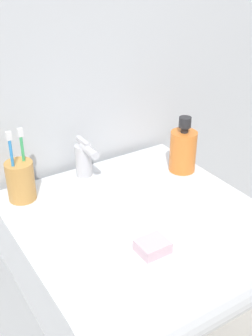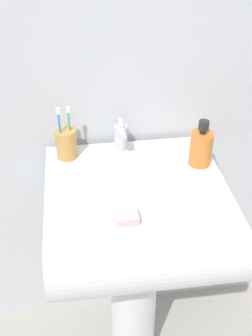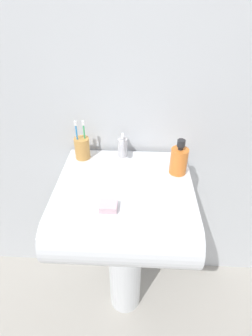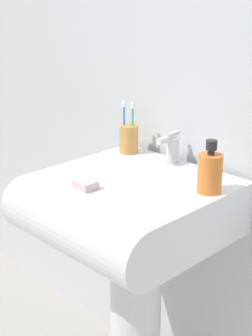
{
  "view_description": "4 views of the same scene",
  "coord_description": "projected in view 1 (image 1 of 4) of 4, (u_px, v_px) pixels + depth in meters",
  "views": [
    {
      "loc": [
        -0.45,
        -0.69,
        1.44
      ],
      "look_at": [
        0.01,
        0.02,
        0.97
      ],
      "focal_mm": 45.0,
      "sensor_mm": 36.0,
      "label": 1
    },
    {
      "loc": [
        -0.16,
        -0.98,
        1.65
      ],
      "look_at": [
        -0.03,
        0.01,
        0.93
      ],
      "focal_mm": 45.0,
      "sensor_mm": 36.0,
      "label": 2
    },
    {
      "loc": [
        0.05,
        -0.83,
        1.53
      ],
      "look_at": [
        0.0,
        0.02,
        0.93
      ],
      "focal_mm": 28.0,
      "sensor_mm": 36.0,
      "label": 3
    },
    {
      "loc": [
        1.01,
        -1.05,
        1.44
      ],
      "look_at": [
        -0.04,
        -0.01,
        0.91
      ],
      "focal_mm": 55.0,
      "sensor_mm": 36.0,
      "label": 4
    }
  ],
  "objects": [
    {
      "name": "faucet",
      "position": [
        84.0,
        158.0,
        1.09
      ],
      "size": [
        0.04,
        0.1,
        0.1
      ],
      "color": "silver",
      "rests_on": "sink_basin"
    },
    {
      "name": "bar_soap",
      "position": [
        153.0,
        247.0,
        0.84
      ],
      "size": [
        0.06,
        0.05,
        0.02
      ],
      "primitive_type": "cube",
      "color": "silver",
      "rests_on": "sink_basin"
    },
    {
      "name": "sink_basin",
      "position": [
        143.0,
        248.0,
        0.98
      ],
      "size": [
        0.54,
        0.55,
        0.17
      ],
      "color": "white",
      "rests_on": "sink_pedestal"
    },
    {
      "name": "wall_back",
      "position": [
        69.0,
        47.0,
        1.04
      ],
      "size": [
        5.0,
        0.05,
        2.4
      ],
      "primitive_type": "cube",
      "color": "silver",
      "rests_on": "ground"
    },
    {
      "name": "toothbrush_cup",
      "position": [
        21.0,
        180.0,
        0.99
      ],
      "size": [
        0.07,
        0.07,
        0.18
      ],
      "color": "#D19347",
      "rests_on": "sink_basin"
    },
    {
      "name": "soap_bottle",
      "position": [
        183.0,
        150.0,
        1.12
      ],
      "size": [
        0.07,
        0.07,
        0.15
      ],
      "color": "orange",
      "rests_on": "sink_basin"
    }
  ]
}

